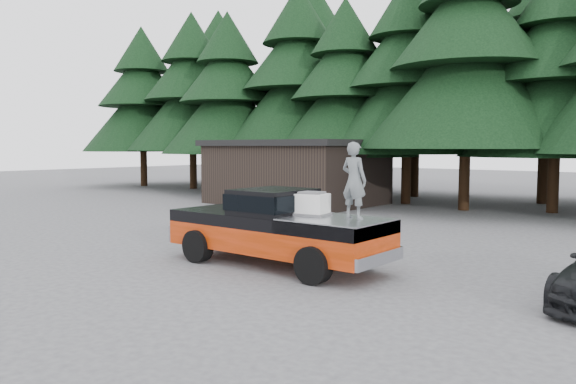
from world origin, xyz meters
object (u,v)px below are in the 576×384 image
Objects in this scene: man_on_bed at (354,180)px; air_compressor at (312,205)px; utility_building at (296,172)px; pickup_truck at (277,239)px.

air_compressor is at bearing 10.77° from man_on_bed.
man_on_bed is (1.10, 0.14, 0.63)m from air_compressor.
air_compressor is 0.42× the size of man_on_bed.
air_compressor is 0.09× the size of utility_building.
air_compressor is at bearing -50.46° from utility_building.
utility_building is at bearing 126.37° from pickup_truck.
man_on_bed is (2.07, 0.30, 1.54)m from pickup_truck.
man_on_bed is 16.47m from utility_building.
air_compressor is 15.84m from utility_building.
utility_building is at bearing 119.20° from air_compressor.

